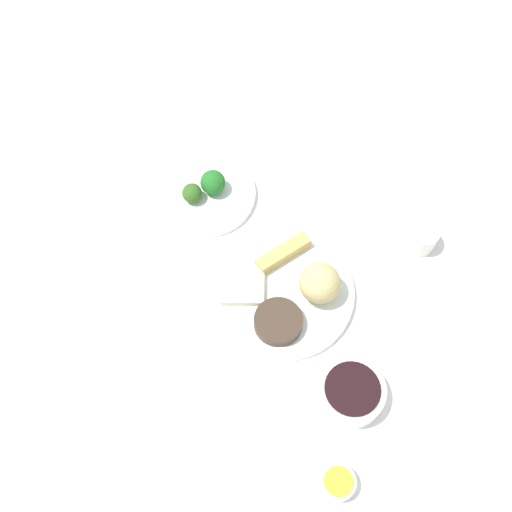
# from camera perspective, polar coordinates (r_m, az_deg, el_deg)

# --- Properties ---
(tabletop) EXTENTS (2.20, 2.20, 0.02)m
(tabletop) POSITION_cam_1_polar(r_m,az_deg,el_deg) (1.12, 1.95, -5.69)
(tabletop) COLOR white
(tabletop) RESTS_ON ground
(main_plate) EXTENTS (0.27, 0.27, 0.02)m
(main_plate) POSITION_cam_1_polar(r_m,az_deg,el_deg) (1.12, 2.32, -3.36)
(main_plate) COLOR white
(main_plate) RESTS_ON tabletop
(rice_scoop) EXTENTS (0.08, 0.08, 0.08)m
(rice_scoop) POSITION_cam_1_polar(r_m,az_deg,el_deg) (1.08, 6.08, -2.57)
(rice_scoop) COLOR tan
(rice_scoop) RESTS_ON main_plate
(spring_roll) EXTENTS (0.09, 0.10, 0.02)m
(spring_roll) POSITION_cam_1_polar(r_m,az_deg,el_deg) (1.13, 2.57, 0.25)
(spring_roll) COLOR tan
(spring_roll) RESTS_ON main_plate
(crab_rangoon_wonton) EXTENTS (0.10, 0.10, 0.02)m
(crab_rangoon_wonton) POSITION_cam_1_polar(r_m,az_deg,el_deg) (1.10, -1.24, -2.76)
(crab_rangoon_wonton) COLOR beige
(crab_rangoon_wonton) RESTS_ON main_plate
(stir_fry_heap) EXTENTS (0.09, 0.09, 0.02)m
(stir_fry_heap) POSITION_cam_1_polar(r_m,az_deg,el_deg) (1.07, 2.13, -6.26)
(stir_fry_heap) COLOR #3D2E22
(stir_fry_heap) RESTS_ON main_plate
(broccoli_plate) EXTENTS (0.20, 0.20, 0.01)m
(broccoli_plate) POSITION_cam_1_polar(r_m,az_deg,el_deg) (1.23, -4.71, 5.86)
(broccoli_plate) COLOR white
(broccoli_plate) RESTS_ON tabletop
(broccoli_floret_0) EXTENTS (0.05, 0.05, 0.05)m
(broccoli_floret_0) POSITION_cam_1_polar(r_m,az_deg,el_deg) (1.21, -4.12, 6.99)
(broccoli_floret_0) COLOR #216E25
(broccoli_floret_0) RESTS_ON broccoli_plate
(broccoli_floret_1) EXTENTS (0.04, 0.04, 0.04)m
(broccoli_floret_1) POSITION_cam_1_polar(r_m,az_deg,el_deg) (1.20, -6.10, 5.96)
(broccoli_floret_1) COLOR #325F20
(broccoli_floret_1) RESTS_ON broccoli_plate
(soy_sauce_bowl) EXTENTS (0.11, 0.11, 0.04)m
(soy_sauce_bowl) POSITION_cam_1_polar(r_m,az_deg,el_deg) (1.05, 8.99, -12.69)
(soy_sauce_bowl) COLOR white
(soy_sauce_bowl) RESTS_ON tabletop
(soy_sauce_bowl_liquid) EXTENTS (0.09, 0.09, 0.00)m
(soy_sauce_bowl_liquid) POSITION_cam_1_polar(r_m,az_deg,el_deg) (1.03, 9.17, -12.34)
(soy_sauce_bowl_liquid) COLOR black
(soy_sauce_bowl_liquid) RESTS_ON soy_sauce_bowl
(sauce_ramekin_hot_mustard) EXTENTS (0.06, 0.06, 0.03)m
(sauce_ramekin_hot_mustard) POSITION_cam_1_polar(r_m,az_deg,el_deg) (1.02, 7.74, -20.58)
(sauce_ramekin_hot_mustard) COLOR white
(sauce_ramekin_hot_mustard) RESTS_ON tabletop
(sauce_ramekin_hot_mustard_liquid) EXTENTS (0.05, 0.05, 0.00)m
(sauce_ramekin_hot_mustard_liquid) POSITION_cam_1_polar(r_m,az_deg,el_deg) (1.01, 7.85, -20.46)
(sauce_ramekin_hot_mustard_liquid) COLOR yellow
(sauce_ramekin_hot_mustard_liquid) RESTS_ON sauce_ramekin_hot_mustard
(teacup) EXTENTS (0.06, 0.06, 0.05)m
(teacup) POSITION_cam_1_polar(r_m,az_deg,el_deg) (1.19, 15.40, 1.72)
(teacup) COLOR silver
(teacup) RESTS_ON tabletop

